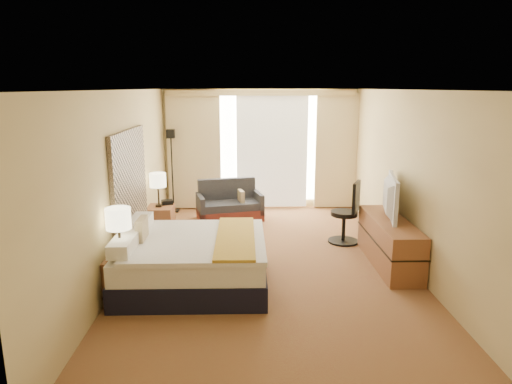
{
  "coord_description": "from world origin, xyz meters",
  "views": [
    {
      "loc": [
        -0.35,
        -6.49,
        2.64
      ],
      "look_at": [
        -0.18,
        0.4,
        1.05
      ],
      "focal_mm": 32.0,
      "sensor_mm": 36.0,
      "label": 1
    }
  ],
  "objects_px": {
    "floor_lamp": "(172,154)",
    "lamp_left": "(118,220)",
    "nightstand_left": "(126,278)",
    "media_dresser": "(389,242)",
    "bed": "(193,260)",
    "television": "(385,196)",
    "loveseat": "(229,206)",
    "lamp_right": "(158,181)",
    "nightstand_right": "(161,221)",
    "desk_chair": "(348,216)"
  },
  "relations": [
    {
      "from": "floor_lamp",
      "to": "lamp_left",
      "type": "relative_size",
      "value": 2.73
    },
    {
      "from": "floor_lamp",
      "to": "nightstand_left",
      "type": "bearing_deg",
      "value": -89.59
    },
    {
      "from": "media_dresser",
      "to": "bed",
      "type": "xyz_separation_m",
      "value": [
        -2.89,
        -0.65,
        -0.01
      ]
    },
    {
      "from": "nightstand_left",
      "to": "television",
      "type": "height_order",
      "value": "television"
    },
    {
      "from": "floor_lamp",
      "to": "loveseat",
      "type": "bearing_deg",
      "value": -26.92
    },
    {
      "from": "media_dresser",
      "to": "lamp_left",
      "type": "bearing_deg",
      "value": -163.79
    },
    {
      "from": "loveseat",
      "to": "bed",
      "type": "bearing_deg",
      "value": -111.04
    },
    {
      "from": "media_dresser",
      "to": "loveseat",
      "type": "distance_m",
      "value": 3.54
    },
    {
      "from": "bed",
      "to": "lamp_right",
      "type": "relative_size",
      "value": 3.17
    },
    {
      "from": "nightstand_right",
      "to": "bed",
      "type": "relative_size",
      "value": 0.28
    },
    {
      "from": "nightstand_right",
      "to": "television",
      "type": "bearing_deg",
      "value": -19.0
    },
    {
      "from": "bed",
      "to": "television",
      "type": "height_order",
      "value": "television"
    },
    {
      "from": "nightstand_left",
      "to": "media_dresser",
      "type": "height_order",
      "value": "media_dresser"
    },
    {
      "from": "loveseat",
      "to": "television",
      "type": "bearing_deg",
      "value": -57.38
    },
    {
      "from": "loveseat",
      "to": "nightstand_right",
      "type": "bearing_deg",
      "value": -152.55
    },
    {
      "from": "media_dresser",
      "to": "television",
      "type": "xyz_separation_m",
      "value": [
        -0.05,
        0.19,
        0.67
      ]
    },
    {
      "from": "lamp_right",
      "to": "nightstand_right",
      "type": "bearing_deg",
      "value": 33.1
    },
    {
      "from": "nightstand_left",
      "to": "desk_chair",
      "type": "bearing_deg",
      "value": 32.06
    },
    {
      "from": "loveseat",
      "to": "desk_chair",
      "type": "height_order",
      "value": "desk_chair"
    },
    {
      "from": "floor_lamp",
      "to": "lamp_left",
      "type": "xyz_separation_m",
      "value": [
        -0.0,
        -4.22,
        -0.2
      ]
    },
    {
      "from": "nightstand_right",
      "to": "lamp_right",
      "type": "xyz_separation_m",
      "value": [
        -0.02,
        -0.01,
        0.75
      ]
    },
    {
      "from": "media_dresser",
      "to": "nightstand_left",
      "type": "bearing_deg",
      "value": -164.16
    },
    {
      "from": "nightstand_left",
      "to": "floor_lamp",
      "type": "bearing_deg",
      "value": 90.41
    },
    {
      "from": "lamp_right",
      "to": "television",
      "type": "relative_size",
      "value": 0.55
    },
    {
      "from": "media_dresser",
      "to": "floor_lamp",
      "type": "height_order",
      "value": "floor_lamp"
    },
    {
      "from": "nightstand_right",
      "to": "media_dresser",
      "type": "distance_m",
      "value": 3.97
    },
    {
      "from": "television",
      "to": "floor_lamp",
      "type": "bearing_deg",
      "value": 63.8
    },
    {
      "from": "nightstand_left",
      "to": "lamp_left",
      "type": "distance_m",
      "value": 0.78
    },
    {
      "from": "loveseat",
      "to": "lamp_left",
      "type": "bearing_deg",
      "value": -122.89
    },
    {
      "from": "media_dresser",
      "to": "loveseat",
      "type": "relative_size",
      "value": 1.28
    },
    {
      "from": "floor_lamp",
      "to": "bed",
      "type": "bearing_deg",
      "value": -77.5
    },
    {
      "from": "loveseat",
      "to": "desk_chair",
      "type": "xyz_separation_m",
      "value": [
        2.08,
        -1.5,
        0.22
      ]
    },
    {
      "from": "television",
      "to": "nightstand_right",
      "type": "bearing_deg",
      "value": 83.47
    },
    {
      "from": "loveseat",
      "to": "nightstand_left",
      "type": "bearing_deg",
      "value": -122.6
    },
    {
      "from": "nightstand_right",
      "to": "loveseat",
      "type": "height_order",
      "value": "loveseat"
    },
    {
      "from": "loveseat",
      "to": "television",
      "type": "relative_size",
      "value": 1.28
    },
    {
      "from": "desk_chair",
      "to": "nightstand_left",
      "type": "bearing_deg",
      "value": -123.4
    },
    {
      "from": "nightstand_left",
      "to": "nightstand_right",
      "type": "distance_m",
      "value": 2.5
    },
    {
      "from": "nightstand_right",
      "to": "loveseat",
      "type": "distance_m",
      "value": 1.61
    },
    {
      "from": "bed",
      "to": "floor_lamp",
      "type": "bearing_deg",
      "value": 102.5
    },
    {
      "from": "nightstand_right",
      "to": "media_dresser",
      "type": "xyz_separation_m",
      "value": [
        3.7,
        -1.45,
        0.07
      ]
    },
    {
      "from": "lamp_left",
      "to": "lamp_right",
      "type": "bearing_deg",
      "value": 89.66
    },
    {
      "from": "nightstand_left",
      "to": "nightstand_right",
      "type": "relative_size",
      "value": 1.0
    },
    {
      "from": "bed",
      "to": "lamp_left",
      "type": "relative_size",
      "value": 2.98
    },
    {
      "from": "television",
      "to": "nightstand_left",
      "type": "bearing_deg",
      "value": 121.28
    },
    {
      "from": "nightstand_right",
      "to": "bed",
      "type": "height_order",
      "value": "bed"
    },
    {
      "from": "lamp_right",
      "to": "media_dresser",
      "type": "bearing_deg",
      "value": -21.16
    },
    {
      "from": "lamp_right",
      "to": "television",
      "type": "height_order",
      "value": "television"
    },
    {
      "from": "television",
      "to": "lamp_right",
      "type": "bearing_deg",
      "value": 83.71
    },
    {
      "from": "lamp_right",
      "to": "television",
      "type": "xyz_separation_m",
      "value": [
        3.67,
        -1.25,
        -0.0
      ]
    }
  ]
}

